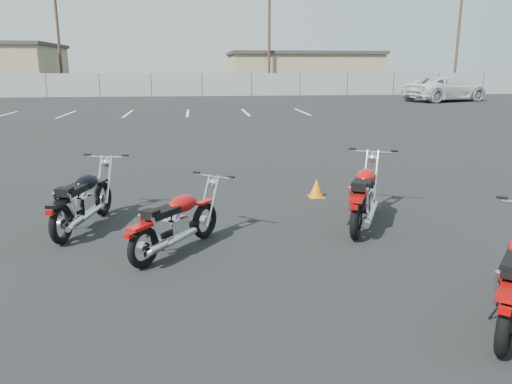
{
  "coord_description": "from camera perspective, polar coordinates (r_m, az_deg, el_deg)",
  "views": [
    {
      "loc": [
        -0.61,
        -6.06,
        2.35
      ],
      "look_at": [
        0.2,
        0.6,
        0.65
      ],
      "focal_mm": 35.0,
      "sensor_mm": 36.0,
      "label": 1
    }
  ],
  "objects": [
    {
      "name": "ground",
      "position": [
        6.53,
        -1.12,
        -6.88
      ],
      "size": [
        120.0,
        120.0,
        0.0
      ],
      "primitive_type": "plane",
      "color": "black",
      "rests_on": "ground"
    },
    {
      "name": "motorcycle_front_red",
      "position": [
        6.49,
        -9.11,
        -3.44
      ],
      "size": [
        1.37,
        1.63,
        0.88
      ],
      "color": "black",
      "rests_on": "ground"
    },
    {
      "name": "motorcycle_second_black",
      "position": [
        7.76,
        -19.15,
        -0.86
      ],
      "size": [
        0.89,
        1.95,
        0.96
      ],
      "color": "black",
      "rests_on": "ground"
    },
    {
      "name": "motorcycle_third_red",
      "position": [
        7.66,
        12.26,
        -0.37
      ],
      "size": [
        1.29,
        2.01,
        1.02
      ],
      "color": "black",
      "rests_on": "ground"
    },
    {
      "name": "training_cone_near",
      "position": [
        9.23,
        6.92,
        0.45
      ],
      "size": [
        0.29,
        0.29,
        0.34
      ],
      "color": "orange",
      "rests_on": "ground"
    },
    {
      "name": "chainlink_fence",
      "position": [
        41.09,
        -6.19,
        12.11
      ],
      "size": [
        80.06,
        0.06,
        1.8
      ],
      "color": "gray",
      "rests_on": "ground"
    },
    {
      "name": "tan_building_east",
      "position": [
        51.18,
        5.21,
        13.6
      ],
      "size": [
        14.4,
        9.4,
        3.7
      ],
      "color": "#998962",
      "rests_on": "ground"
    },
    {
      "name": "utility_pole_b",
      "position": [
        47.51,
        -21.65,
        16.07
      ],
      "size": [
        1.8,
        0.24,
        9.0
      ],
      "color": "#3F291D",
      "rests_on": "ground"
    },
    {
      "name": "utility_pole_c",
      "position": [
        45.61,
        1.51,
        17.14
      ],
      "size": [
        1.8,
        0.24,
        9.0
      ],
      "color": "#3F291D",
      "rests_on": "ground"
    },
    {
      "name": "utility_pole_d",
      "position": [
        52.28,
        22.06,
        15.78
      ],
      "size": [
        1.8,
        0.24,
        9.0
      ],
      "color": "#3F291D",
      "rests_on": "ground"
    },
    {
      "name": "parking_line_stripes",
      "position": [
        26.24,
        -11.14,
        8.81
      ],
      "size": [
        15.12,
        4.0,
        0.01
      ],
      "color": "silver",
      "rests_on": "ground"
    },
    {
      "name": "white_van",
      "position": [
        37.09,
        20.9,
        11.69
      ],
      "size": [
        4.94,
        7.41,
        2.62
      ],
      "primitive_type": "imported",
      "rotation": [
        0.0,
        0.0,
        1.92
      ],
      "color": "silver",
      "rests_on": "ground"
    }
  ]
}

